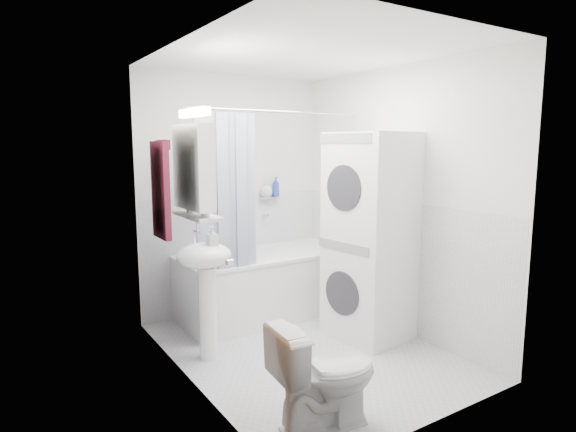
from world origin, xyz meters
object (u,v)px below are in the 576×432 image
bathtub (265,281)px  washer_dryer (371,236)px  sink (205,274)px  toilet (325,375)px

bathtub → washer_dryer: bearing=-60.8°
sink → washer_dryer: size_ratio=0.57×
sink → toilet: size_ratio=1.55×
bathtub → sink: 1.14m
bathtub → sink: size_ratio=1.63×
bathtub → sink: sink is taller
washer_dryer → toilet: size_ratio=2.71×
toilet → washer_dryer: bearing=-46.1°
bathtub → washer_dryer: washer_dryer is taller
sink → toilet: sink is taller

